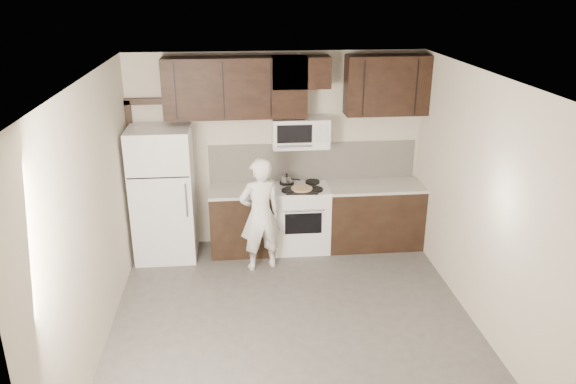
{
  "coord_description": "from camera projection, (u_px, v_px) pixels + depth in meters",
  "views": [
    {
      "loc": [
        -0.58,
        -5.21,
        3.57
      ],
      "look_at": [
        0.02,
        0.9,
        1.24
      ],
      "focal_mm": 35.0,
      "sensor_mm": 36.0,
      "label": 1
    }
  ],
  "objects": [
    {
      "name": "person",
      "position": [
        260.0,
        214.0,
        7.17
      ],
      "size": [
        0.63,
        0.5,
        1.51
      ],
      "primitive_type": "imported",
      "rotation": [
        0.0,
        0.0,
        3.41
      ],
      "color": "white",
      "rests_on": "floor"
    },
    {
      "name": "door_trim",
      "position": [
        136.0,
        162.0,
        7.6
      ],
      "size": [
        0.5,
        0.08,
        2.12
      ],
      "color": "black",
      "rests_on": "floor"
    },
    {
      "name": "stove",
      "position": [
        301.0,
        217.0,
        7.83
      ],
      "size": [
        0.76,
        0.66,
        0.94
      ],
      "color": "white",
      "rests_on": "floor"
    },
    {
      "name": "backsplash",
      "position": [
        313.0,
        161.0,
        7.87
      ],
      "size": [
        2.9,
        0.02,
        0.54
      ],
      "primitive_type": "cube",
      "color": "beige",
      "rests_on": "counter_run"
    },
    {
      "name": "saucepan",
      "position": [
        287.0,
        180.0,
        7.77
      ],
      "size": [
        0.26,
        0.16,
        0.15
      ],
      "color": "silver",
      "rests_on": "stove"
    },
    {
      "name": "floor",
      "position": [
        294.0,
        326.0,
        6.16
      ],
      "size": [
        4.5,
        4.5,
        0.0
      ],
      "primitive_type": "plane",
      "color": "#4E4C4A",
      "rests_on": "ground"
    },
    {
      "name": "baking_tray",
      "position": [
        302.0,
        190.0,
        7.53
      ],
      "size": [
        0.45,
        0.35,
        0.02
      ],
      "primitive_type": "cube",
      "rotation": [
        0.0,
        0.0,
        -0.08
      ],
      "color": "black",
      "rests_on": "counter_run"
    },
    {
      "name": "ceiling",
      "position": [
        295.0,
        79.0,
        5.2
      ],
      "size": [
        4.5,
        4.5,
        0.0
      ],
      "primitive_type": "plane",
      "rotation": [
        3.14,
        0.0,
        0.0
      ],
      "color": "white",
      "rests_on": "back_wall"
    },
    {
      "name": "refrigerator",
      "position": [
        163.0,
        194.0,
        7.46
      ],
      "size": [
        0.8,
        0.76,
        1.8
      ],
      "color": "white",
      "rests_on": "floor"
    },
    {
      "name": "back_wall",
      "position": [
        277.0,
        150.0,
        7.78
      ],
      "size": [
        4.0,
        0.0,
        4.0
      ],
      "primitive_type": "plane",
      "rotation": [
        1.57,
        0.0,
        0.0
      ],
      "color": "beige",
      "rests_on": "ground"
    },
    {
      "name": "microwave",
      "position": [
        300.0,
        132.0,
        7.52
      ],
      "size": [
        0.76,
        0.42,
        0.4
      ],
      "color": "white",
      "rests_on": "upper_cabinets"
    },
    {
      "name": "pizza",
      "position": [
        302.0,
        189.0,
        7.52
      ],
      "size": [
        0.31,
        0.31,
        0.02
      ],
      "primitive_type": "cylinder",
      "rotation": [
        0.0,
        0.0,
        -0.08
      ],
      "color": "#D0B98B",
      "rests_on": "baking_tray"
    },
    {
      "name": "upper_cabinets",
      "position": [
        294.0,
        85.0,
        7.3
      ],
      "size": [
        3.48,
        0.35,
        0.78
      ],
      "color": "black",
      "rests_on": "back_wall"
    },
    {
      "name": "counter_run",
      "position": [
        322.0,
        217.0,
        7.86
      ],
      "size": [
        2.95,
        0.64,
        0.91
      ],
      "color": "black",
      "rests_on": "floor"
    }
  ]
}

